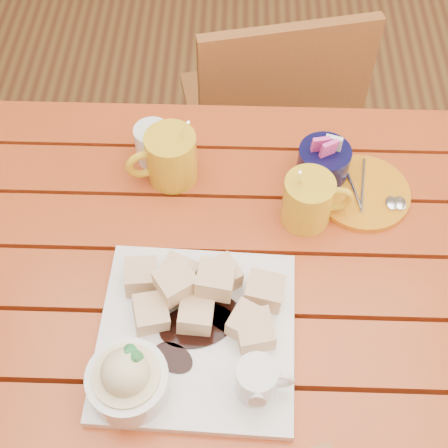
{
  "coord_description": "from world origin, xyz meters",
  "views": [
    {
      "loc": [
        0.02,
        -0.5,
        1.61
      ],
      "look_at": [
        0.0,
        0.06,
        0.82
      ],
      "focal_mm": 50.0,
      "sensor_mm": 36.0,
      "label": 1
    }
  ],
  "objects_px": {
    "table": "(221,313)",
    "coffee_mug_right": "(309,200)",
    "dessert_plate": "(184,339)",
    "orange_saucer": "(363,193)",
    "chair_far": "(269,120)",
    "coffee_mug_left": "(170,157)"
  },
  "relations": [
    {
      "from": "dessert_plate",
      "to": "orange_saucer",
      "type": "xyz_separation_m",
      "value": [
        0.29,
        0.3,
        -0.03
      ]
    },
    {
      "from": "chair_far",
      "to": "dessert_plate",
      "type": "bearing_deg",
      "value": 65.92
    },
    {
      "from": "coffee_mug_left",
      "to": "chair_far",
      "type": "bearing_deg",
      "value": 44.89
    },
    {
      "from": "orange_saucer",
      "to": "chair_far",
      "type": "xyz_separation_m",
      "value": [
        -0.14,
        0.47,
        -0.3
      ]
    },
    {
      "from": "orange_saucer",
      "to": "coffee_mug_left",
      "type": "bearing_deg",
      "value": 174.48
    },
    {
      "from": "table",
      "to": "orange_saucer",
      "type": "relative_size",
      "value": 7.23
    },
    {
      "from": "coffee_mug_right",
      "to": "chair_far",
      "type": "height_order",
      "value": "coffee_mug_right"
    },
    {
      "from": "coffee_mug_right",
      "to": "coffee_mug_left",
      "type": "bearing_deg",
      "value": 154.9
    },
    {
      "from": "dessert_plate",
      "to": "chair_far",
      "type": "xyz_separation_m",
      "value": [
        0.15,
        0.76,
        -0.32
      ]
    },
    {
      "from": "coffee_mug_left",
      "to": "chair_far",
      "type": "distance_m",
      "value": 0.59
    },
    {
      "from": "orange_saucer",
      "to": "table",
      "type": "bearing_deg",
      "value": -143.17
    },
    {
      "from": "dessert_plate",
      "to": "coffee_mug_left",
      "type": "height_order",
      "value": "coffee_mug_left"
    },
    {
      "from": "table",
      "to": "coffee_mug_right",
      "type": "distance_m",
      "value": 0.25
    },
    {
      "from": "dessert_plate",
      "to": "orange_saucer",
      "type": "distance_m",
      "value": 0.42
    },
    {
      "from": "coffee_mug_left",
      "to": "orange_saucer",
      "type": "distance_m",
      "value": 0.34
    },
    {
      "from": "coffee_mug_right",
      "to": "chair_far",
      "type": "bearing_deg",
      "value": 88.82
    },
    {
      "from": "dessert_plate",
      "to": "coffee_mug_left",
      "type": "xyz_separation_m",
      "value": [
        -0.05,
        0.33,
        0.02
      ]
    },
    {
      "from": "coffee_mug_right",
      "to": "table",
      "type": "bearing_deg",
      "value": -142.91
    },
    {
      "from": "chair_far",
      "to": "coffee_mug_left",
      "type": "bearing_deg",
      "value": 52.71
    },
    {
      "from": "dessert_plate",
      "to": "coffee_mug_right",
      "type": "bearing_deg",
      "value": 52.13
    },
    {
      "from": "chair_far",
      "to": "orange_saucer",
      "type": "bearing_deg",
      "value": 94.0
    },
    {
      "from": "table",
      "to": "chair_far",
      "type": "bearing_deg",
      "value": 80.99
    }
  ]
}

